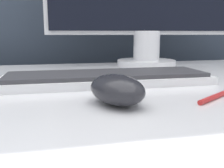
# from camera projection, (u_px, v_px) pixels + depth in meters

# --- Properties ---
(partition_panel) EXTENTS (5.00, 0.03, 1.49)m
(partition_panel) POSITION_uv_depth(u_px,v_px,m) (66.00, 61.00, 1.05)
(partition_panel) COLOR #333D4C
(partition_panel) RESTS_ON ground_plane
(computer_mouse_near) EXTENTS (0.10, 0.12, 0.04)m
(computer_mouse_near) POSITION_uv_depth(u_px,v_px,m) (117.00, 89.00, 0.39)
(computer_mouse_near) COLOR #232328
(computer_mouse_near) RESTS_ON desk
(keyboard) EXTENTS (0.44, 0.13, 0.02)m
(keyboard) POSITION_uv_depth(u_px,v_px,m) (107.00, 78.00, 0.55)
(keyboard) COLOR white
(keyboard) RESTS_ON desk
(pen) EXTENTS (0.12, 0.08, 0.01)m
(pen) POSITION_uv_depth(u_px,v_px,m) (218.00, 95.00, 0.43)
(pen) COLOR red
(pen) RESTS_ON desk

